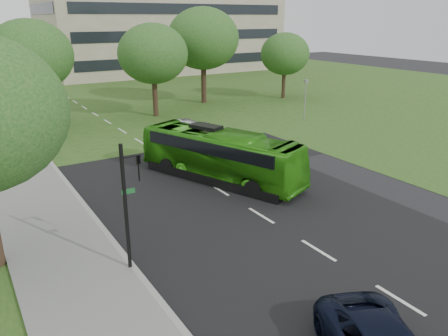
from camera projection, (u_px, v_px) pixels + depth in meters
name	position (u px, v px, depth m)	size (l,w,h in m)	color
ground	(287.00, 232.00, 19.85)	(160.00, 160.00, 0.00)	black
street_surfaces	(115.00, 129.00, 37.90)	(120.00, 120.00, 0.15)	black
tree_park_b	(31.00, 55.00, 36.61)	(7.03, 7.03, 9.21)	black
tree_park_c	(153.00, 54.00, 41.21)	(6.63, 6.63, 8.81)	black
tree_park_d	(203.00, 39.00, 47.57)	(7.86, 7.86, 10.40)	black
tree_park_e	(285.00, 54.00, 51.06)	(5.72, 5.72, 7.63)	black
bus	(220.00, 155.00, 25.89)	(2.50, 10.68, 2.97)	#329415
sedan	(191.00, 129.00, 35.25)	(1.54, 4.41, 1.45)	#9A9A9E
traffic_light	(129.00, 198.00, 15.97)	(0.81, 0.22, 5.07)	black
camera_pole	(305.00, 94.00, 40.54)	(0.38, 0.36, 3.81)	gray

